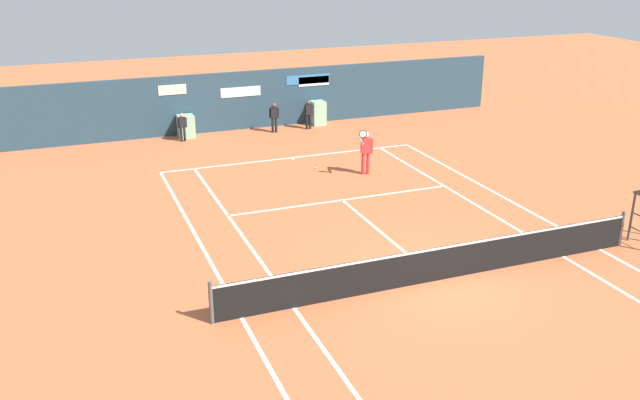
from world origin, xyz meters
TOP-DOWN VIEW (x-y plane):
  - ground_plane at (-0.00, 0.58)m, footprint 80.00×80.00m
  - tennis_net at (0.00, 0.00)m, footprint 12.10×0.10m
  - sponsor_back_wall at (-0.01, 16.97)m, footprint 25.00×1.02m
  - player_on_baseline at (1.92, 8.68)m, footprint 0.78×0.69m
  - ball_kid_left_post at (0.59, 15.80)m, footprint 0.46×0.22m
  - ball_kid_centre_post at (-3.64, 15.80)m, footprint 0.42×0.19m
  - ball_kid_right_post at (2.27, 15.80)m, footprint 0.45×0.19m
  - tennis_ball_mid_court at (0.40, 9.98)m, footprint 0.07×0.07m

SIDE VIEW (x-z plane):
  - ground_plane at x=0.00m, z-range 0.00..0.01m
  - tennis_ball_mid_court at x=0.40m, z-range 0.00..0.07m
  - tennis_net at x=0.00m, z-range -0.02..1.05m
  - ball_kid_centre_post at x=-3.64m, z-range 0.10..1.36m
  - ball_kid_right_post at x=2.27m, z-range 0.10..1.46m
  - ball_kid_left_post at x=0.59m, z-range 0.10..1.48m
  - player_on_baseline at x=1.92m, z-range 0.04..1.92m
  - sponsor_back_wall at x=-0.01m, z-range -0.04..2.64m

